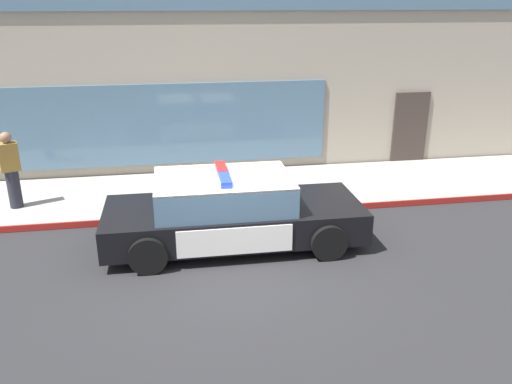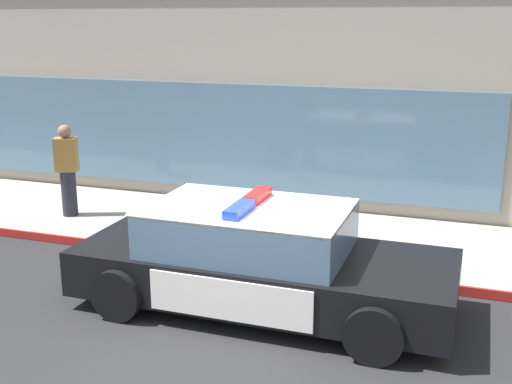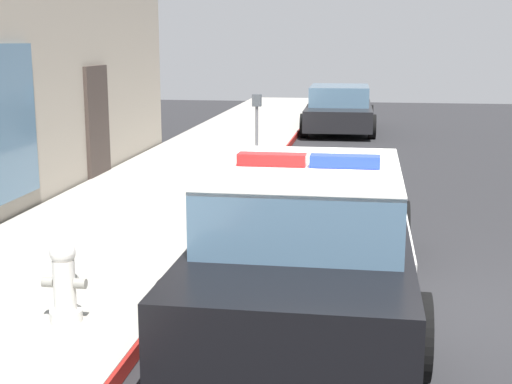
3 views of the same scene
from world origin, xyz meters
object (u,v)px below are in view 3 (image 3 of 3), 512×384
police_cruiser (308,235)px  fire_hydrant (65,282)px  car_down_street (339,109)px  parking_meter (257,115)px

police_cruiser → fire_hydrant: bearing=121.5°
car_down_street → parking_meter: 6.50m
parking_meter → fire_hydrant: bearing=177.5°
car_down_street → parking_meter: size_ratio=3.32×
fire_hydrant → car_down_street: bearing=-6.8°
fire_hydrant → parking_meter: 8.71m
fire_hydrant → car_down_street: car_down_street is taller
fire_hydrant → parking_meter: (8.69, -0.38, 0.58)m
fire_hydrant → parking_meter: parking_meter is taller
fire_hydrant → car_down_street: size_ratio=0.16×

